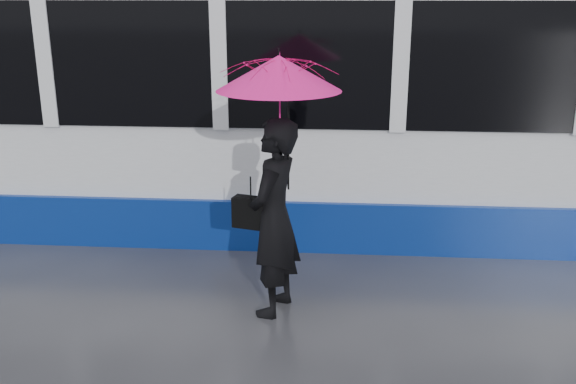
{
  "coord_description": "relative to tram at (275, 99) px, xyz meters",
  "views": [
    {
      "loc": [
        1.54,
        -5.88,
        2.98
      ],
      "look_at": [
        1.08,
        0.13,
        1.1
      ],
      "focal_mm": 40.0,
      "sensor_mm": 36.0,
      "label": 1
    }
  ],
  "objects": [
    {
      "name": "ground",
      "position": [
        -0.72,
        -2.5,
        -1.64
      ],
      "size": [
        90.0,
        90.0,
        0.0
      ],
      "primitive_type": "plane",
      "color": "#2B2B30",
      "rests_on": "ground"
    },
    {
      "name": "rails",
      "position": [
        -0.72,
        -0.0,
        -1.63
      ],
      "size": [
        34.0,
        1.51,
        0.02
      ],
      "color": "#3F3D38",
      "rests_on": "ground"
    },
    {
      "name": "tram",
      "position": [
        0.0,
        0.0,
        0.0
      ],
      "size": [
        26.0,
        2.56,
        3.35
      ],
      "color": "white",
      "rests_on": "ground"
    },
    {
      "name": "woman",
      "position": [
        0.25,
        -2.73,
        -0.69
      ],
      "size": [
        0.63,
        0.79,
        1.91
      ],
      "primitive_type": "imported",
      "rotation": [
        0.0,
        0.0,
        -1.84
      ],
      "color": "black",
      "rests_on": "ground"
    },
    {
      "name": "umbrella",
      "position": [
        0.3,
        -2.73,
        0.45
      ],
      "size": [
        1.38,
        1.38,
        1.29
      ],
      "rotation": [
        0.0,
        0.0,
        -0.27
      ],
      "color": "#FF155C",
      "rests_on": "ground"
    },
    {
      "name": "handbag",
      "position": [
        0.03,
        -2.71,
        -0.64
      ],
      "size": [
        0.37,
        0.23,
        0.47
      ],
      "rotation": [
        0.0,
        0.0,
        -0.27
      ],
      "color": "black",
      "rests_on": "ground"
    }
  ]
}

